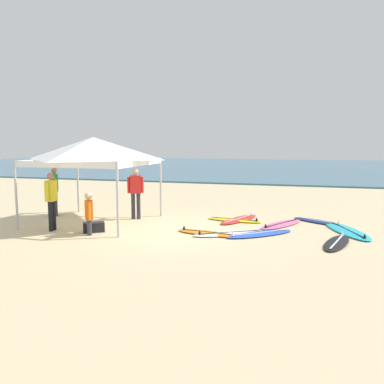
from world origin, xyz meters
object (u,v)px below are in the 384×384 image
object	(u,v)px
surfboard_pink	(281,224)
surfboard_black	(337,243)
surfboard_white	(229,233)
surfboard_orange	(209,233)
surfboard_navy	(318,221)
surfboard_red	(239,219)
person_green	(55,188)
surfboard_yellow	(235,220)
person_yellow	(51,197)
gear_bag_near_tent	(94,227)
surfboard_cyan	(347,231)
surfboard_blue	(259,234)
person_orange	(89,212)
person_red	(136,190)
canopy_tent	(93,149)

from	to	relation	value
surfboard_pink	surfboard_black	world-z (taller)	same
surfboard_black	surfboard_white	xyz separation A→B (m)	(-2.84, 0.27, -0.00)
surfboard_orange	surfboard_white	size ratio (longest dim) A/B	0.94
surfboard_navy	surfboard_red	world-z (taller)	same
surfboard_orange	surfboard_navy	bearing A→B (deg)	41.27
surfboard_navy	person_green	world-z (taller)	person_green
surfboard_pink	surfboard_yellow	world-z (taller)	same
surfboard_red	person_yellow	bearing A→B (deg)	-148.49
surfboard_red	gear_bag_near_tent	distance (m)	4.75
surfboard_cyan	surfboard_red	xyz separation A→B (m)	(-3.30, 0.83, 0.00)
person_green	person_yellow	xyz separation A→B (m)	(1.36, -2.10, 0.00)
surfboard_red	surfboard_orange	bearing A→B (deg)	-101.85
surfboard_cyan	gear_bag_near_tent	distance (m)	7.36
gear_bag_near_tent	person_yellow	bearing A→B (deg)	-172.21
surfboard_blue	surfboard_navy	bearing A→B (deg)	54.89
surfboard_navy	person_orange	size ratio (longest dim) A/B	1.47
surfboard_pink	person_orange	distance (m)	5.86
surfboard_pink	person_green	size ratio (longest dim) A/B	1.24
person_yellow	person_orange	bearing A→B (deg)	-7.17
surfboard_red	surfboard_navy	bearing A→B (deg)	8.03
surfboard_navy	person_red	world-z (taller)	person_red
surfboard_yellow	person_green	bearing A→B (deg)	-172.62
surfboard_white	surfboard_orange	bearing A→B (deg)	-166.12
person_yellow	person_red	distance (m)	2.85
surfboard_yellow	surfboard_pink	bearing A→B (deg)	-10.10
surfboard_orange	person_green	size ratio (longest dim) A/B	1.18
surfboard_blue	surfboard_pink	bearing A→B (deg)	71.71
surfboard_red	person_green	bearing A→B (deg)	-171.28
surfboard_yellow	person_orange	distance (m)	4.76
surfboard_red	surfboard_pink	bearing A→B (deg)	-17.45
canopy_tent	surfboard_navy	size ratio (longest dim) A/B	1.94
surfboard_cyan	gear_bag_near_tent	size ratio (longest dim) A/B	4.39
surfboard_yellow	gear_bag_near_tent	size ratio (longest dim) A/B	3.17
surfboard_blue	person_green	distance (m)	7.42
surfboard_cyan	surfboard_red	world-z (taller)	same
surfboard_cyan	person_orange	world-z (taller)	person_orange
surfboard_cyan	surfboard_black	bearing A→B (deg)	-103.18
canopy_tent	gear_bag_near_tent	world-z (taller)	canopy_tent
surfboard_yellow	canopy_tent	bearing A→B (deg)	-160.93
surfboard_white	surfboard_black	bearing A→B (deg)	-5.37
surfboard_orange	surfboard_red	world-z (taller)	same
person_red	person_orange	size ratio (longest dim) A/B	1.43
canopy_tent	surfboard_red	size ratio (longest dim) A/B	1.58
surfboard_orange	gear_bag_near_tent	bearing A→B (deg)	-169.24
surfboard_black	person_green	size ratio (longest dim) A/B	1.17
person_yellow	surfboard_navy	bearing A→B (deg)	24.46
person_green	person_yellow	bearing A→B (deg)	-57.02
surfboard_black	gear_bag_near_tent	world-z (taller)	gear_bag_near_tent
surfboard_black	gear_bag_near_tent	distance (m)	6.71
surfboard_red	person_red	bearing A→B (deg)	-167.80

